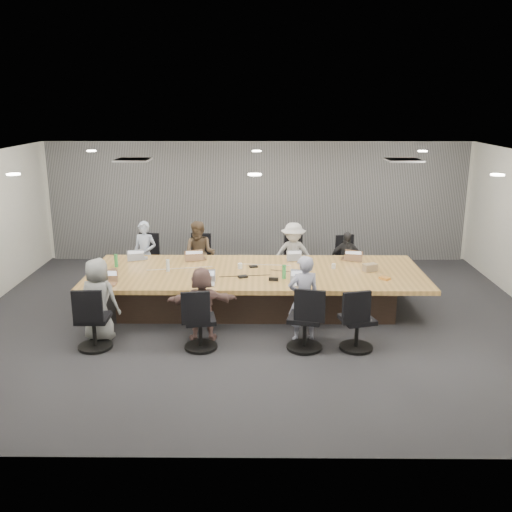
{
  "coord_description": "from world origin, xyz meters",
  "views": [
    {
      "loc": [
        0.08,
        -9.34,
        3.72
      ],
      "look_at": [
        0.0,
        0.4,
        1.05
      ],
      "focal_mm": 40.0,
      "sensor_mm": 36.0,
      "label": 1
    }
  ],
  "objects_px": {
    "chair_2": "(292,265)",
    "person_0": "(145,254)",
    "canvas_bag": "(370,267)",
    "chair_6": "(305,323)",
    "laptop_5": "(205,284)",
    "laptop_3": "(350,259)",
    "person_3": "(346,260)",
    "laptop_6": "(301,285)",
    "chair_7": "(357,324)",
    "bottle_green_left": "(116,261)",
    "chair_3": "(343,265)",
    "person_5": "(202,304)",
    "person_2": "(293,255)",
    "bottle_green_right": "(284,272)",
    "person_6": "(304,298)",
    "bottle_clear": "(168,265)",
    "chair_4": "(94,323)",
    "chair_1": "(202,263)",
    "mug_brown": "(114,271)",
    "conference_table": "(256,289)",
    "laptop_0": "(139,258)",
    "laptop_2": "(295,259)",
    "chair_0": "(149,263)",
    "laptop_1": "(197,259)",
    "person_4": "(99,300)",
    "snack_packet": "(385,278)",
    "laptop_4": "(107,284)",
    "person_1": "(200,254)",
    "stapler": "(274,279)",
    "chair_5": "(200,324)"
  },
  "relations": [
    {
      "from": "person_1",
      "to": "laptop_6",
      "type": "bearing_deg",
      "value": -38.89
    },
    {
      "from": "chair_7",
      "to": "laptop_6",
      "type": "relative_size",
      "value": 2.64
    },
    {
      "from": "chair_2",
      "to": "bottle_green_right",
      "type": "relative_size",
      "value": 3.0
    },
    {
      "from": "laptop_3",
      "to": "laptop_4",
      "type": "height_order",
      "value": "same"
    },
    {
      "from": "laptop_4",
      "to": "snack_packet",
      "type": "distance_m",
      "value": 4.71
    },
    {
      "from": "chair_1",
      "to": "chair_6",
      "type": "distance_m",
      "value": 3.9
    },
    {
      "from": "snack_packet",
      "to": "laptop_0",
      "type": "bearing_deg",
      "value": 164.27
    },
    {
      "from": "chair_1",
      "to": "chair_2",
      "type": "xyz_separation_m",
      "value": [
        1.9,
        0.0,
        -0.03
      ]
    },
    {
      "from": "chair_6",
      "to": "mug_brown",
      "type": "height_order",
      "value": "chair_6"
    },
    {
      "from": "laptop_6",
      "to": "chair_3",
      "type": "bearing_deg",
      "value": 75.25
    },
    {
      "from": "chair_1",
      "to": "canvas_bag",
      "type": "distance_m",
      "value": 3.65
    },
    {
      "from": "person_3",
      "to": "chair_6",
      "type": "bearing_deg",
      "value": -111.58
    },
    {
      "from": "conference_table",
      "to": "chair_4",
      "type": "distance_m",
      "value": 3.01
    },
    {
      "from": "person_2",
      "to": "canvas_bag",
      "type": "height_order",
      "value": "person_2"
    },
    {
      "from": "chair_2",
      "to": "laptop_3",
      "type": "height_order",
      "value": "laptop_3"
    },
    {
      "from": "stapler",
      "to": "chair_5",
      "type": "bearing_deg",
      "value": -125.96
    },
    {
      "from": "person_0",
      "to": "chair_2",
      "type": "bearing_deg",
      "value": 21.05
    },
    {
      "from": "conference_table",
      "to": "person_6",
      "type": "bearing_deg",
      "value": -60.59
    },
    {
      "from": "laptop_2",
      "to": "mug_brown",
      "type": "bearing_deg",
      "value": 9.38
    },
    {
      "from": "person_2",
      "to": "person_6",
      "type": "relative_size",
      "value": 0.96
    },
    {
      "from": "chair_4",
      "to": "person_5",
      "type": "relative_size",
      "value": 0.68
    },
    {
      "from": "person_6",
      "to": "canvas_bag",
      "type": "relative_size",
      "value": 5.71
    },
    {
      "from": "laptop_4",
      "to": "laptop_1",
      "type": "bearing_deg",
      "value": 49.98
    },
    {
      "from": "laptop_5",
      "to": "laptop_3",
      "type": "bearing_deg",
      "value": 28.73
    },
    {
      "from": "laptop_1",
      "to": "person_6",
      "type": "relative_size",
      "value": 0.25
    },
    {
      "from": "person_5",
      "to": "canvas_bag",
      "type": "bearing_deg",
      "value": -161.37
    },
    {
      "from": "chair_2",
      "to": "person_0",
      "type": "bearing_deg",
      "value": -2.05
    },
    {
      "from": "chair_7",
      "to": "person_5",
      "type": "xyz_separation_m",
      "value": [
        -2.4,
        0.35,
        0.2
      ]
    },
    {
      "from": "person_2",
      "to": "laptop_5",
      "type": "relative_size",
      "value": 4.4
    },
    {
      "from": "chair_7",
      "to": "bottle_clear",
      "type": "height_order",
      "value": "bottle_clear"
    },
    {
      "from": "person_4",
      "to": "snack_packet",
      "type": "relative_size",
      "value": 7.8
    },
    {
      "from": "laptop_3",
      "to": "chair_6",
      "type": "bearing_deg",
      "value": 80.85
    },
    {
      "from": "person_0",
      "to": "person_6",
      "type": "xyz_separation_m",
      "value": [
        3.04,
        -2.7,
        0.02
      ]
    },
    {
      "from": "person_2",
      "to": "laptop_3",
      "type": "xyz_separation_m",
      "value": [
        1.07,
        -0.55,
        0.08
      ]
    },
    {
      "from": "chair_7",
      "to": "bottle_green_left",
      "type": "height_order",
      "value": "bottle_green_left"
    },
    {
      "from": "laptop_0",
      "to": "laptop_3",
      "type": "relative_size",
      "value": 0.95
    },
    {
      "from": "bottle_green_right",
      "to": "person_5",
      "type": "bearing_deg",
      "value": -145.59
    },
    {
      "from": "person_1",
      "to": "bottle_clear",
      "type": "height_order",
      "value": "person_1"
    },
    {
      "from": "chair_0",
      "to": "laptop_0",
      "type": "xyz_separation_m",
      "value": [
        0.0,
        -0.9,
        0.35
      ]
    },
    {
      "from": "person_0",
      "to": "bottle_green_right",
      "type": "bearing_deg",
      "value": -18.49
    },
    {
      "from": "person_3",
      "to": "laptop_6",
      "type": "distance_m",
      "value": 2.4
    },
    {
      "from": "person_2",
      "to": "laptop_6",
      "type": "xyz_separation_m",
      "value": [
        0.02,
        -2.15,
        0.08
      ]
    },
    {
      "from": "laptop_1",
      "to": "laptop_4",
      "type": "height_order",
      "value": "same"
    },
    {
      "from": "canvas_bag",
      "to": "chair_6",
      "type": "bearing_deg",
      "value": -126.85
    },
    {
      "from": "laptop_0",
      "to": "laptop_2",
      "type": "xyz_separation_m",
      "value": [
        3.02,
        0.0,
        0.0
      ]
    },
    {
      "from": "chair_3",
      "to": "chair_5",
      "type": "bearing_deg",
      "value": 39.27
    },
    {
      "from": "person_1",
      "to": "stapler",
      "type": "bearing_deg",
      "value": -43.41
    },
    {
      "from": "laptop_4",
      "to": "person_3",
      "type": "bearing_deg",
      "value": 26.17
    },
    {
      "from": "conference_table",
      "to": "laptop_2",
      "type": "height_order",
      "value": "laptop_2"
    },
    {
      "from": "conference_table",
      "to": "bottle_green_left",
      "type": "distance_m",
      "value": 2.64
    }
  ]
}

